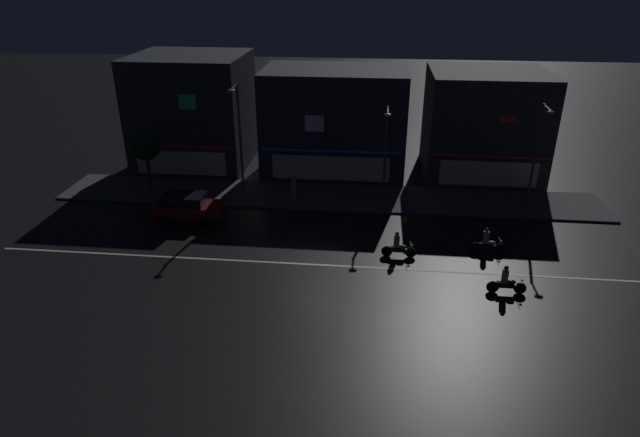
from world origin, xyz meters
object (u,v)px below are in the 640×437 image
(streetlamp_east, at_px, (537,150))
(parked_car_near_kerb, at_px, (187,206))
(streetlamp_west, at_px, (239,132))
(motorcycle_lead, at_px, (506,282))
(pedestrian_on_sidewalk, at_px, (294,186))
(traffic_cone, at_px, (405,218))
(motorcycle_following, at_px, (398,246))
(motorcycle_opposite_lane, at_px, (487,242))
(streetlamp_mid, at_px, (386,146))

(streetlamp_east, height_order, parked_car_near_kerb, streetlamp_east)
(streetlamp_west, xyz_separation_m, motorcycle_lead, (15.55, -10.60, -3.94))
(streetlamp_west, xyz_separation_m, pedestrian_on_sidewalk, (3.61, -0.32, -3.57))
(motorcycle_lead, height_order, traffic_cone, motorcycle_lead)
(motorcycle_lead, bearing_deg, traffic_cone, -56.91)
(motorcycle_lead, relative_size, motorcycle_following, 1.00)
(streetlamp_east, distance_m, motorcycle_lead, 11.01)
(motorcycle_following, xyz_separation_m, motorcycle_opposite_lane, (4.91, 0.98, 0.00))
(parked_car_near_kerb, distance_m, motorcycle_lead, 19.29)
(streetlamp_west, xyz_separation_m, streetlamp_mid, (9.64, 0.02, -0.65))
(streetlamp_east, bearing_deg, streetlamp_mid, 175.30)
(pedestrian_on_sidewalk, xyz_separation_m, parked_car_near_kerb, (-6.18, -3.68, -0.13))
(streetlamp_west, bearing_deg, traffic_cone, -15.26)
(streetlamp_west, distance_m, parked_car_near_kerb, 6.03)
(streetlamp_west, height_order, traffic_cone, streetlamp_west)
(motorcycle_lead, bearing_deg, streetlamp_east, -106.46)
(streetlamp_west, height_order, pedestrian_on_sidewalk, streetlamp_west)
(parked_car_near_kerb, distance_m, traffic_cone, 13.64)
(streetlamp_west, xyz_separation_m, parked_car_near_kerb, (-2.57, -4.00, -3.71))
(motorcycle_lead, xyz_separation_m, motorcycle_opposite_lane, (-0.21, 4.07, 0.00))
(streetlamp_west, xyz_separation_m, motorcycle_following, (10.43, -7.51, -3.94))
(streetlamp_mid, relative_size, streetlamp_east, 0.92)
(pedestrian_on_sidewalk, height_order, motorcycle_opposite_lane, pedestrian_on_sidewalk)
(motorcycle_lead, xyz_separation_m, motorcycle_following, (-5.12, 3.10, 0.00))
(motorcycle_lead, distance_m, traffic_cone, 8.86)
(streetlamp_mid, height_order, streetlamp_east, streetlamp_east)
(streetlamp_east, bearing_deg, motorcycle_opposite_lane, -121.49)
(streetlamp_mid, xyz_separation_m, motorcycle_lead, (5.91, -10.62, -3.29))
(pedestrian_on_sidewalk, height_order, parked_car_near_kerb, pedestrian_on_sidewalk)
(streetlamp_east, xyz_separation_m, motorcycle_following, (-8.46, -6.76, -3.59))
(streetlamp_west, relative_size, traffic_cone, 13.77)
(pedestrian_on_sidewalk, bearing_deg, streetlamp_mid, 111.39)
(parked_car_near_kerb, relative_size, motorcycle_lead, 2.26)
(motorcycle_following, bearing_deg, motorcycle_lead, -34.51)
(motorcycle_lead, relative_size, motorcycle_opposite_lane, 1.00)
(streetlamp_west, distance_m, streetlamp_mid, 9.66)
(streetlamp_mid, distance_m, motorcycle_opposite_lane, 9.29)
(parked_car_near_kerb, relative_size, motorcycle_opposite_lane, 2.26)
(streetlamp_east, height_order, motorcycle_following, streetlamp_east)
(motorcycle_opposite_lane, distance_m, traffic_cone, 5.60)
(streetlamp_mid, distance_m, motorcycle_following, 8.25)
(pedestrian_on_sidewalk, bearing_deg, motorcycle_following, 61.74)
(motorcycle_opposite_lane, bearing_deg, streetlamp_east, 62.38)
(motorcycle_lead, distance_m, motorcycle_opposite_lane, 4.08)
(streetlamp_west, distance_m, motorcycle_lead, 19.23)
(motorcycle_following, relative_size, traffic_cone, 3.45)
(motorcycle_lead, height_order, motorcycle_following, same)
(motorcycle_opposite_lane, bearing_deg, motorcycle_lead, -83.18)
(motorcycle_lead, bearing_deg, streetlamp_mid, -58.66)
(motorcycle_following, height_order, motorcycle_opposite_lane, same)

